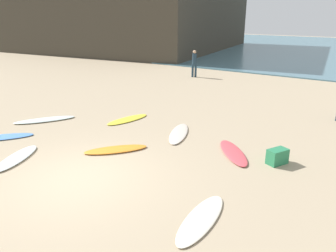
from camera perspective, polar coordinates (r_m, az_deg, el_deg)
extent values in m
plane|color=tan|center=(8.94, -15.24, -8.78)|extent=(120.00, 120.00, 0.00)
cube|color=slate|center=(43.01, 26.11, 11.77)|extent=(120.00, 40.00, 0.08)
cube|color=#3D382D|center=(41.51, -6.07, 20.02)|extent=(24.23, 24.27, 9.73)
ellipsoid|color=yellow|center=(13.25, -6.99, 1.14)|extent=(0.95, 2.02, 0.06)
ellipsoid|color=silver|center=(11.63, 1.86, -1.27)|extent=(1.35, 2.20, 0.08)
ellipsoid|color=#E24B53|center=(10.25, 11.18, -4.49)|extent=(1.74, 1.90, 0.09)
ellipsoid|color=silver|center=(7.12, 5.72, -15.66)|extent=(0.77, 2.08, 0.06)
ellipsoid|color=orange|center=(10.40, -8.98, -4.01)|extent=(1.69, 1.87, 0.09)
ellipsoid|color=white|center=(10.66, -24.61, -4.99)|extent=(1.31, 1.97, 0.09)
ellipsoid|color=white|center=(13.95, -20.48, 1.02)|extent=(1.75, 2.26, 0.09)
cylinder|color=#1E3342|center=(22.16, 4.78, 9.47)|extent=(0.14, 0.14, 0.83)
cylinder|color=#1E3342|center=(22.18, 4.26, 9.49)|extent=(0.14, 0.14, 0.83)
cylinder|color=#1E3342|center=(22.05, 4.57, 11.44)|extent=(0.37, 0.37, 0.69)
sphere|color=tan|center=(22.00, 4.61, 12.62)|extent=(0.23, 0.23, 0.23)
cube|color=#287F51|center=(9.85, 18.34, -5.01)|extent=(0.56, 0.67, 0.44)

